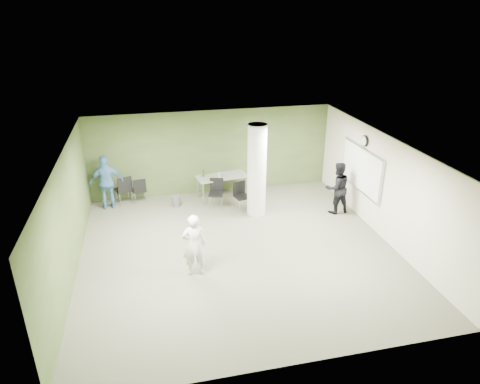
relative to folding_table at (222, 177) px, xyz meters
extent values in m
plane|color=#595746|center=(-0.19, -3.37, -0.73)|extent=(8.00, 8.00, 0.00)
plane|color=white|center=(-0.19, -3.37, 2.07)|extent=(8.00, 8.00, 0.00)
cube|color=#3E5327|center=(-0.19, 0.63, 0.67)|extent=(8.00, 2.80, 0.02)
cube|color=#3E5327|center=(-4.19, -3.37, 0.67)|extent=(0.02, 8.00, 2.80)
cube|color=beige|center=(3.81, -3.37, 0.67)|extent=(0.02, 8.00, 2.80)
cylinder|color=silver|center=(0.81, -1.37, 0.67)|extent=(0.56, 0.56, 2.80)
cube|color=silver|center=(3.74, -2.17, 0.77)|extent=(0.04, 2.30, 1.30)
cube|color=white|center=(3.72, -2.17, 0.77)|extent=(0.02, 2.20, 1.20)
cylinder|color=black|center=(3.74, -2.17, 1.62)|extent=(0.05, 0.32, 0.32)
cylinder|color=white|center=(3.71, -2.17, 1.62)|extent=(0.02, 0.26, 0.26)
cube|color=gray|center=(0.01, 0.00, 0.03)|extent=(1.73, 0.97, 0.04)
cylinder|color=silver|center=(-0.67, -0.40, -0.36)|extent=(0.04, 0.04, 0.74)
cylinder|color=silver|center=(0.79, -0.17, -0.36)|extent=(0.04, 0.04, 0.74)
cylinder|color=silver|center=(-0.76, 0.17, -0.36)|extent=(0.04, 0.04, 0.74)
cylinder|color=silver|center=(0.70, 0.40, -0.36)|extent=(0.04, 0.04, 0.74)
cylinder|color=#1E4B19|center=(-0.59, 0.06, 0.17)|extent=(0.07, 0.07, 0.25)
cylinder|color=#B2B2B7|center=(-0.10, -0.13, 0.14)|extent=(0.06, 0.06, 0.18)
cylinder|color=#4C4C4C|center=(-1.54, -0.30, -0.57)|extent=(0.28, 0.28, 0.33)
cube|color=black|center=(-3.13, 0.28, -0.26)|extent=(0.61, 0.61, 0.05)
cube|color=black|center=(-3.06, 0.07, 0.00)|extent=(0.44, 0.19, 0.47)
cylinder|color=silver|center=(-3.01, 0.53, -0.51)|extent=(0.02, 0.02, 0.45)
cylinder|color=silver|center=(-3.39, 0.40, -0.51)|extent=(0.02, 0.02, 0.45)
cylinder|color=silver|center=(-2.88, 0.16, -0.51)|extent=(0.02, 0.02, 0.45)
cylinder|color=silver|center=(-3.26, 0.03, -0.51)|extent=(0.02, 0.02, 0.45)
cube|color=black|center=(-2.65, 0.28, -0.32)|extent=(0.48, 0.48, 0.05)
cube|color=black|center=(-2.62, 0.09, -0.09)|extent=(0.40, 0.10, 0.41)
cylinder|color=silver|center=(-2.50, 0.48, -0.53)|extent=(0.02, 0.02, 0.39)
cylinder|color=silver|center=(-2.85, 0.42, -0.53)|extent=(0.02, 0.02, 0.39)
cylinder|color=silver|center=(-2.45, 0.13, -0.53)|extent=(0.02, 0.02, 0.39)
cylinder|color=silver|center=(-2.79, 0.08, -0.53)|extent=(0.02, 0.02, 0.39)
cube|color=black|center=(-0.30, -0.63, -0.29)|extent=(0.55, 0.55, 0.05)
cube|color=black|center=(-0.24, -0.43, -0.05)|extent=(0.42, 0.16, 0.43)
cylinder|color=silver|center=(-0.52, -0.75, -0.52)|extent=(0.02, 0.02, 0.41)
cylinder|color=silver|center=(-0.17, -0.86, -0.52)|extent=(0.02, 0.02, 0.41)
cylinder|color=silver|center=(-0.42, -0.40, -0.52)|extent=(0.02, 0.02, 0.41)
cylinder|color=silver|center=(-0.07, -0.50, -0.52)|extent=(0.02, 0.02, 0.41)
cube|color=black|center=(0.45, -0.98, -0.31)|extent=(0.52, 0.52, 0.05)
cube|color=black|center=(0.40, -0.80, -0.08)|extent=(0.41, 0.14, 0.42)
cylinder|color=silver|center=(0.33, -1.20, -0.53)|extent=(0.02, 0.02, 0.40)
cylinder|color=silver|center=(0.67, -1.11, -0.53)|extent=(0.02, 0.02, 0.40)
cylinder|color=silver|center=(0.24, -0.86, -0.53)|extent=(0.02, 0.02, 0.40)
cylinder|color=silver|center=(0.58, -0.77, -0.53)|extent=(0.02, 0.02, 0.40)
imported|color=silver|center=(-1.41, -4.16, 0.05)|extent=(0.57, 0.38, 1.56)
imported|color=black|center=(3.21, -1.82, 0.08)|extent=(0.83, 0.67, 1.62)
imported|color=teal|center=(-3.59, 0.03, 0.14)|extent=(1.04, 0.49, 1.73)
camera|label=1|loc=(-2.26, -12.74, 5.15)|focal=32.00mm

